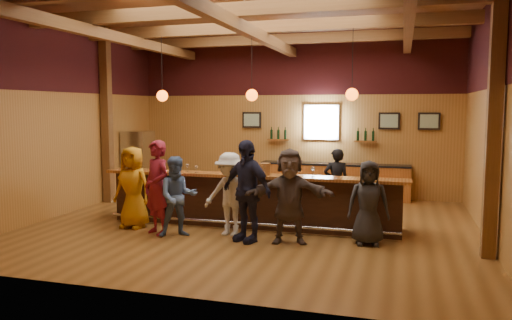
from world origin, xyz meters
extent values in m
plane|color=brown|center=(0.00, 0.00, 0.00)|extent=(9.00, 9.00, 0.00)
cube|color=#956228|center=(0.00, 4.00, 2.25)|extent=(9.00, 0.04, 4.50)
cube|color=#956228|center=(0.00, -4.00, 2.25)|extent=(9.00, 0.04, 4.50)
cube|color=#956228|center=(-4.50, 0.00, 2.25)|extent=(0.04, 8.00, 4.50)
cube|color=#956228|center=(4.50, 0.00, 2.25)|extent=(0.04, 8.00, 4.50)
cube|color=brown|center=(0.00, 0.00, 4.50)|extent=(9.00, 8.00, 0.04)
cube|color=black|center=(0.00, 3.98, 3.65)|extent=(9.00, 0.01, 1.70)
cube|color=black|center=(-4.48, 0.00, 3.65)|extent=(0.01, 8.00, 1.70)
cube|color=black|center=(4.48, 0.00, 3.65)|extent=(0.01, 8.00, 1.70)
cube|color=#593719|center=(-4.35, 1.50, 2.25)|extent=(0.22, 0.22, 4.50)
cube|color=#593719|center=(4.35, -1.00, 2.25)|extent=(0.22, 0.22, 4.50)
cube|color=#593719|center=(0.00, -1.00, 4.20)|extent=(8.80, 0.20, 0.25)
cube|color=#593719|center=(0.00, 1.00, 4.20)|extent=(8.80, 0.20, 0.25)
cube|color=#593719|center=(0.00, 3.00, 4.20)|extent=(8.80, 0.20, 0.25)
cube|color=#593719|center=(-3.00, 0.00, 3.95)|extent=(0.18, 7.80, 0.22)
cube|color=#593719|center=(0.00, 0.00, 3.95)|extent=(0.18, 7.80, 0.22)
cube|color=#593719|center=(3.00, 0.00, 3.95)|extent=(0.18, 7.80, 0.22)
cube|color=black|center=(0.00, 0.00, 0.53)|extent=(6.00, 0.60, 1.05)
cube|color=brown|center=(0.00, -0.18, 1.08)|extent=(6.30, 0.50, 0.06)
cube|color=black|center=(0.00, 0.38, 0.93)|extent=(6.00, 0.48, 0.05)
cube|color=black|center=(0.00, 0.38, 0.45)|extent=(6.00, 0.48, 0.90)
cube|color=silver|center=(2.00, 0.38, 0.88)|extent=(0.45, 0.40, 0.14)
cube|color=silver|center=(2.50, 0.38, 0.88)|extent=(0.45, 0.40, 0.14)
cylinder|color=silver|center=(0.00, -0.42, 0.15)|extent=(6.00, 0.06, 0.06)
cube|color=brown|center=(1.20, 3.72, 0.45)|extent=(4.00, 0.50, 0.90)
cube|color=black|center=(1.20, 3.72, 0.93)|extent=(4.00, 0.52, 0.05)
cube|color=silver|center=(0.80, 3.95, 2.05)|extent=(0.95, 0.08, 0.95)
cube|color=white|center=(0.80, 3.90, 2.05)|extent=(0.78, 0.01, 0.78)
cube|color=black|center=(-1.20, 3.94, 2.10)|extent=(0.55, 0.04, 0.45)
cube|color=silver|center=(-1.20, 3.92, 2.10)|extent=(0.45, 0.01, 0.35)
cube|color=black|center=(2.60, 3.94, 2.10)|extent=(0.55, 0.04, 0.45)
cube|color=silver|center=(2.60, 3.92, 2.10)|extent=(0.45, 0.01, 0.35)
cube|color=black|center=(3.60, 3.94, 2.10)|extent=(0.55, 0.04, 0.45)
cube|color=silver|center=(3.60, 3.92, 2.10)|extent=(0.45, 0.01, 0.35)
cube|color=brown|center=(-0.40, 3.88, 1.55)|extent=(0.60, 0.18, 0.04)
cylinder|color=black|center=(-0.60, 3.88, 1.70)|extent=(0.07, 0.07, 0.26)
cylinder|color=black|center=(-0.40, 3.88, 1.70)|extent=(0.07, 0.07, 0.26)
cylinder|color=black|center=(-0.20, 3.88, 1.70)|extent=(0.07, 0.07, 0.26)
cube|color=brown|center=(2.00, 3.88, 1.55)|extent=(0.60, 0.18, 0.04)
cylinder|color=black|center=(1.80, 3.88, 1.70)|extent=(0.07, 0.07, 0.26)
cylinder|color=black|center=(2.00, 3.88, 1.70)|extent=(0.07, 0.07, 0.26)
cylinder|color=black|center=(2.20, 3.88, 1.70)|extent=(0.07, 0.07, 0.26)
cylinder|color=black|center=(-2.00, 0.00, 3.33)|extent=(0.01, 0.01, 1.25)
sphere|color=#FF580C|center=(-2.00, 0.00, 2.70)|extent=(0.24, 0.24, 0.24)
cylinder|color=black|center=(0.00, 0.00, 3.33)|extent=(0.01, 0.01, 1.25)
sphere|color=#FF580C|center=(0.00, 0.00, 2.70)|extent=(0.24, 0.24, 0.24)
cylinder|color=black|center=(2.00, 0.00, 3.33)|extent=(0.01, 0.01, 1.25)
sphere|color=#FF580C|center=(2.00, 0.00, 2.70)|extent=(0.24, 0.24, 0.24)
cube|color=silver|center=(-4.10, 2.60, 0.90)|extent=(0.70, 0.70, 1.80)
imported|color=#B97611|center=(-2.30, -0.80, 0.83)|extent=(0.86, 0.60, 1.66)
imported|color=maroon|center=(-1.57, -1.14, 0.91)|extent=(0.79, 0.70, 1.83)
imported|color=#47618E|center=(-1.11, -1.19, 0.77)|extent=(0.94, 0.88, 1.54)
imported|color=silver|center=(-0.19, -0.83, 0.80)|extent=(1.09, 0.70, 1.60)
imported|color=#1B1D37|center=(0.24, -1.15, 0.94)|extent=(1.19, 0.88, 1.87)
imported|color=#4E413E|center=(1.03, -1.05, 0.86)|extent=(1.67, 0.84, 1.72)
imported|color=black|center=(2.40, -0.76, 0.76)|extent=(0.80, 0.58, 1.52)
imported|color=black|center=(1.56, 1.38, 0.77)|extent=(0.64, 0.51, 1.55)
cylinder|color=brown|center=(0.33, -0.19, 1.23)|extent=(0.22, 0.22, 0.24)
cylinder|color=black|center=(0.70, -0.04, 1.25)|extent=(0.08, 0.08, 0.28)
cylinder|color=black|center=(0.70, -0.04, 1.44)|extent=(0.03, 0.03, 0.10)
cylinder|color=black|center=(0.76, -0.07, 1.25)|extent=(0.08, 0.08, 0.27)
cylinder|color=black|center=(0.76, -0.07, 1.43)|extent=(0.03, 0.03, 0.09)
cylinder|color=silver|center=(-2.64, -0.18, 1.11)|extent=(0.07, 0.07, 0.01)
cylinder|color=silver|center=(-2.64, -0.18, 1.17)|extent=(0.01, 0.01, 0.10)
sphere|color=silver|center=(-2.64, -0.18, 1.25)|extent=(0.08, 0.08, 0.08)
cylinder|color=silver|center=(-2.08, -0.24, 1.11)|extent=(0.07, 0.07, 0.01)
cylinder|color=silver|center=(-2.08, -0.24, 1.17)|extent=(0.01, 0.01, 0.10)
sphere|color=silver|center=(-2.08, -0.24, 1.26)|extent=(0.08, 0.08, 0.08)
cylinder|color=silver|center=(-1.39, -0.12, 1.11)|extent=(0.06, 0.06, 0.01)
cylinder|color=silver|center=(-1.39, -0.12, 1.16)|extent=(0.01, 0.01, 0.09)
sphere|color=silver|center=(-1.39, -0.12, 1.24)|extent=(0.07, 0.07, 0.07)
cylinder|color=silver|center=(-1.11, -0.30, 1.11)|extent=(0.06, 0.06, 0.01)
cylinder|color=silver|center=(-1.11, -0.30, 1.16)|extent=(0.01, 0.01, 0.09)
sphere|color=silver|center=(-1.11, -0.30, 1.23)|extent=(0.07, 0.07, 0.07)
cylinder|color=silver|center=(-0.36, -0.13, 1.11)|extent=(0.08, 0.08, 0.01)
cylinder|color=silver|center=(-0.36, -0.13, 1.17)|extent=(0.01, 0.01, 0.11)
sphere|color=silver|center=(-0.36, -0.13, 1.26)|extent=(0.09, 0.09, 0.09)
cylinder|color=silver|center=(1.01, -0.22, 1.11)|extent=(0.06, 0.06, 0.01)
cylinder|color=silver|center=(1.01, -0.22, 1.16)|extent=(0.01, 0.01, 0.09)
sphere|color=silver|center=(1.01, -0.22, 1.23)|extent=(0.07, 0.07, 0.07)
cylinder|color=silver|center=(1.30, -0.20, 1.11)|extent=(0.08, 0.08, 0.01)
cylinder|color=silver|center=(1.30, -0.20, 1.17)|extent=(0.01, 0.01, 0.11)
sphere|color=silver|center=(1.30, -0.20, 1.27)|extent=(0.09, 0.09, 0.09)
cylinder|color=silver|center=(2.24, -0.18, 1.11)|extent=(0.07, 0.07, 0.01)
cylinder|color=silver|center=(2.24, -0.18, 1.16)|extent=(0.01, 0.01, 0.09)
sphere|color=silver|center=(2.24, -0.18, 1.24)|extent=(0.08, 0.08, 0.08)
camera|label=1|loc=(2.95, -9.73, 2.45)|focal=35.00mm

